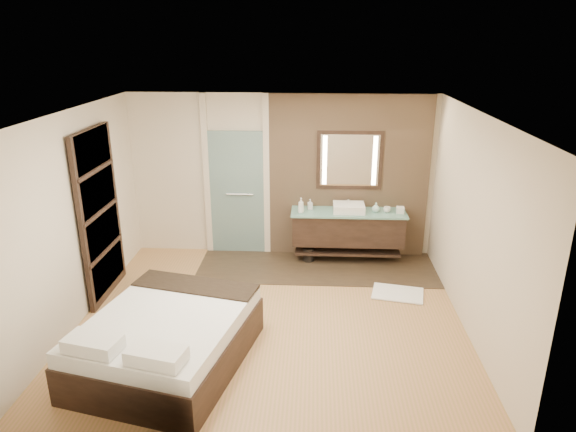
# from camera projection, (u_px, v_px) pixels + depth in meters

# --- Properties ---
(floor) EXTENTS (5.00, 5.00, 0.00)m
(floor) POSITION_uv_depth(u_px,v_px,m) (271.00, 318.00, 6.83)
(floor) COLOR #A88146
(floor) RESTS_ON ground
(tile_strip) EXTENTS (3.80, 1.30, 0.01)m
(tile_strip) POSITION_uv_depth(u_px,v_px,m) (317.00, 267.00, 8.30)
(tile_strip) COLOR #31251B
(tile_strip) RESTS_ON floor
(stone_wall) EXTENTS (2.60, 0.08, 2.70)m
(stone_wall) POSITION_uv_depth(u_px,v_px,m) (349.00, 177.00, 8.40)
(stone_wall) COLOR #9E7A5A
(stone_wall) RESTS_ON floor
(vanity) EXTENTS (1.85, 0.55, 0.88)m
(vanity) POSITION_uv_depth(u_px,v_px,m) (348.00, 228.00, 8.38)
(vanity) COLOR black
(vanity) RESTS_ON stone_wall
(mirror_unit) EXTENTS (1.06, 0.04, 0.96)m
(mirror_unit) POSITION_uv_depth(u_px,v_px,m) (350.00, 160.00, 8.25)
(mirror_unit) COLOR black
(mirror_unit) RESTS_ON stone_wall
(frosted_door) EXTENTS (1.10, 0.12, 2.70)m
(frosted_door) POSITION_uv_depth(u_px,v_px,m) (237.00, 188.00, 8.56)
(frosted_door) COLOR #A7D3D0
(frosted_door) RESTS_ON floor
(shoji_partition) EXTENTS (0.06, 1.20, 2.40)m
(shoji_partition) POSITION_uv_depth(u_px,v_px,m) (100.00, 214.00, 7.11)
(shoji_partition) COLOR black
(shoji_partition) RESTS_ON floor
(bed) EXTENTS (2.01, 2.30, 0.77)m
(bed) POSITION_uv_depth(u_px,v_px,m) (167.00, 339.00, 5.78)
(bed) COLOR black
(bed) RESTS_ON floor
(bath_mat) EXTENTS (0.81, 0.63, 0.02)m
(bath_mat) POSITION_uv_depth(u_px,v_px,m) (398.00, 293.00, 7.44)
(bath_mat) COLOR white
(bath_mat) RESTS_ON floor
(waste_bin) EXTENTS (0.22, 0.22, 0.24)m
(waste_bin) POSITION_uv_depth(u_px,v_px,m) (308.00, 254.00, 8.51)
(waste_bin) COLOR black
(waste_bin) RESTS_ON floor
(tissue_box) EXTENTS (0.13, 0.13, 0.10)m
(tissue_box) POSITION_uv_depth(u_px,v_px,m) (400.00, 210.00, 8.20)
(tissue_box) COLOR silver
(tissue_box) RESTS_ON vanity
(soap_bottle_a) EXTENTS (0.12, 0.12, 0.25)m
(soap_bottle_a) POSITION_uv_depth(u_px,v_px,m) (301.00, 205.00, 8.18)
(soap_bottle_a) COLOR white
(soap_bottle_a) RESTS_ON vanity
(soap_bottle_b) EXTENTS (0.09, 0.09, 0.17)m
(soap_bottle_b) POSITION_uv_depth(u_px,v_px,m) (310.00, 204.00, 8.36)
(soap_bottle_b) COLOR #B2B2B2
(soap_bottle_b) RESTS_ON vanity
(soap_bottle_c) EXTENTS (0.15, 0.15, 0.16)m
(soap_bottle_c) POSITION_uv_depth(u_px,v_px,m) (376.00, 207.00, 8.23)
(soap_bottle_c) COLOR #ABD7CF
(soap_bottle_c) RESTS_ON vanity
(cup) EXTENTS (0.14, 0.14, 0.09)m
(cup) POSITION_uv_depth(u_px,v_px,m) (387.00, 210.00, 8.23)
(cup) COLOR white
(cup) RESTS_ON vanity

